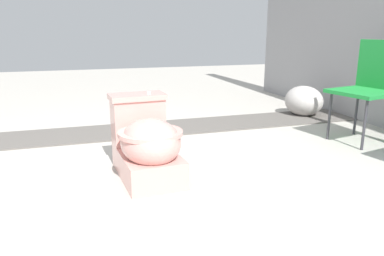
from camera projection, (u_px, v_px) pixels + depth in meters
name	position (u px, v px, depth m)	size (l,w,h in m)	color
ground_plane	(144.00, 183.00, 2.31)	(14.00, 14.00, 0.00)	#B7B2A8
gravel_strip	(172.00, 127.00, 3.59)	(0.56, 8.00, 0.01)	#605B56
toilet	(147.00, 144.00, 2.35)	(0.66, 0.42, 0.52)	#E09E93
folding_chair_left	(372.00, 80.00, 3.08)	(0.52, 0.52, 0.83)	#1E8C38
boulder_near	(304.00, 101.00, 4.07)	(0.44, 0.38, 0.33)	#B7B2AD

